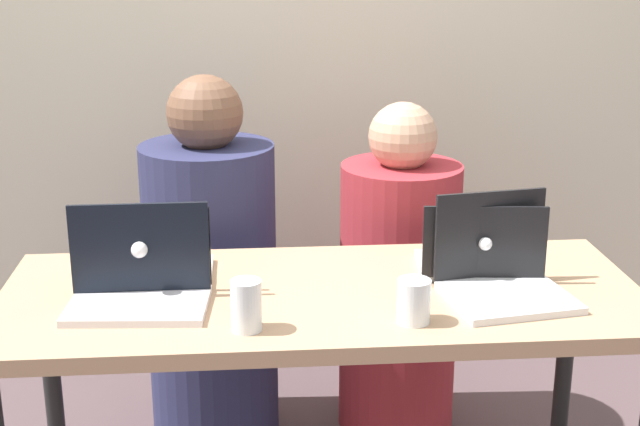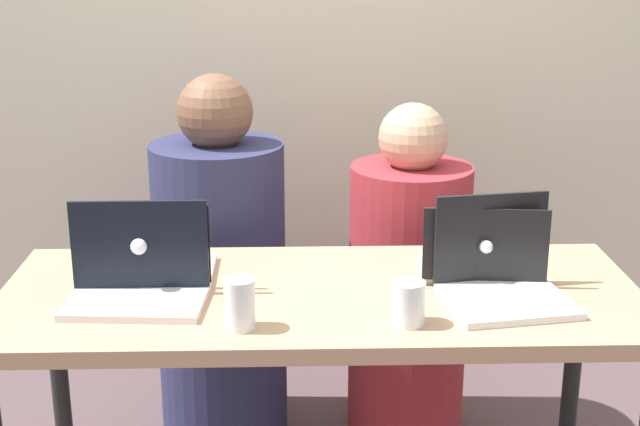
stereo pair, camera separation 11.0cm
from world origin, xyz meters
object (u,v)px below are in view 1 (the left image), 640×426
Objects in this scene: person_on_left at (211,282)px; water_glass_right at (414,304)px; person_on_right at (399,288)px; laptop_front_left at (140,284)px; water_glass_left at (246,309)px; laptop_back_right at (479,258)px; laptop_front_right at (501,274)px; laptop_back_left at (145,266)px.

person_on_left is 11.75× the size of water_glass_right.
laptop_front_left is (-0.74, -0.66, 0.30)m from person_on_right.
water_glass_left is (0.25, -0.17, 0.00)m from laptop_front_left.
laptop_front_left is at bearing 77.93° from person_on_left.
laptop_back_right is (0.71, -0.54, 0.26)m from person_on_left.
person_on_right is 3.26× the size of laptop_front_left.
laptop_back_right is at bearing 103.53° from person_on_right.
person_on_right is 0.76m from laptop_front_right.
person_on_left reaches higher than laptop_front_left.
person_on_right is at bearing 82.31° from water_glass_right.
laptop_front_right is 2.77× the size of water_glass_left.
laptop_front_right is 0.28m from water_glass_right.
water_glass_right is at bearing 120.12° from person_on_left.
laptop_back_right is 0.67m from water_glass_left.
laptop_back_left is 0.85m from laptop_back_right.
person_on_right reaches higher than laptop_front_right.
laptop_front_left is 2.89× the size of water_glass_left.
laptop_back_left is (-0.74, -0.55, 0.31)m from person_on_right.
laptop_front_left is 1.02× the size of laptop_back_left.
person_on_left is at bearing 82.57° from laptop_front_left.
person_on_left is 10.20× the size of water_glass_left.
water_glass_left is (-0.38, -0.01, 0.01)m from water_glass_right.
person_on_left is 0.89m from water_glass_left.
person_on_right reaches higher than water_glass_left.
laptop_back_right is 3.22× the size of water_glass_right.
laptop_front_left is 1.03× the size of laptop_back_right.
laptop_back_left is 0.38m from water_glass_left.
water_glass_right is at bearing 155.88° from laptop_back_left.
laptop_front_right is (0.73, -0.68, 0.27)m from person_on_left.
laptop_back_left is at bearing 75.68° from person_on_left.
person_on_left is at bearing 97.86° from water_glass_left.
laptop_back_left reaches higher than water_glass_left.
person_on_left reaches higher than laptop_front_right.
person_on_right is at bearing 46.02° from laptop_front_left.
water_glass_right is 0.38m from water_glass_left.
person_on_right is 0.89m from water_glass_right.
water_glass_left is at bearing 130.74° from laptop_back_left.
person_on_right is 3.33× the size of laptop_back_left.
person_on_left is 0.93m from laptop_back_right.
laptop_front_right is at bearing 14.15° from water_glass_left.
person_on_left is at bearing 127.70° from laptop_front_right.
laptop_front_left is 0.11m from laptop_back_left.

